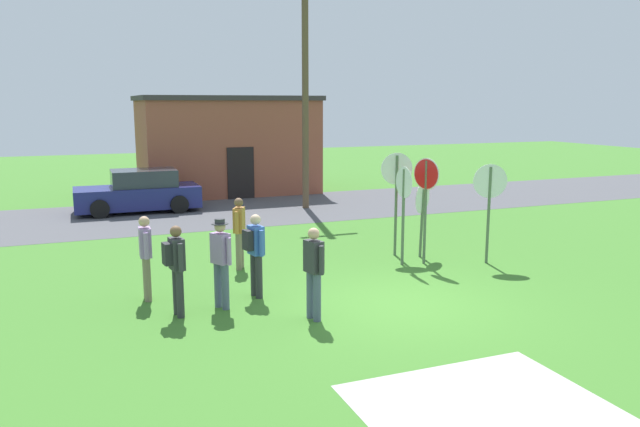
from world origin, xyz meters
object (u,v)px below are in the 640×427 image
object	(u,v)px
person_on_left	(176,264)
stop_sign_center_cluster	(422,206)
parked_car_on_street	(139,193)
person_with_sunhat	(255,249)
stop_sign_tallest	(404,198)
person_in_teal	(314,268)
stop_sign_leaning_right	(396,185)
person_in_blue	(146,253)
utility_pole	(305,90)
person_in_dark_shirt	(221,258)
person_near_signs	(239,229)
stop_sign_far_back	(489,195)
stop_sign_leaning_left	(426,192)

from	to	relation	value
person_on_left	stop_sign_center_cluster	bearing A→B (deg)	18.51
parked_car_on_street	person_with_sunhat	bearing A→B (deg)	-84.11
stop_sign_tallest	person_on_left	world-z (taller)	stop_sign_tallest
stop_sign_center_cluster	person_in_teal	bearing A→B (deg)	-142.13
parked_car_on_street	person_in_teal	xyz separation A→B (m)	(1.76, -12.80, 0.26)
stop_sign_leaning_right	person_in_blue	size ratio (longest dim) A/B	1.56
utility_pole	parked_car_on_street	size ratio (longest dim) A/B	1.92
stop_sign_center_cluster	person_in_dark_shirt	world-z (taller)	stop_sign_center_cluster
utility_pole	person_near_signs	size ratio (longest dim) A/B	4.90
stop_sign_tallest	person_with_sunhat	size ratio (longest dim) A/B	1.41
stop_sign_leaning_right	person_on_left	world-z (taller)	stop_sign_leaning_right
person_in_teal	stop_sign_center_cluster	bearing A→B (deg)	37.87
stop_sign_far_back	parked_car_on_street	bearing A→B (deg)	123.78
parked_car_on_street	person_in_blue	world-z (taller)	person_in_blue
stop_sign_leaning_right	person_near_signs	size ratio (longest dim) A/B	1.56
person_on_left	person_in_teal	distance (m)	2.51
person_in_teal	utility_pole	bearing A→B (deg)	70.20
person_on_left	person_near_signs	xyz separation A→B (m)	(1.89, 2.77, -0.03)
stop_sign_leaning_left	person_near_signs	size ratio (longest dim) A/B	1.52
person_on_left	person_in_teal	bearing A→B (deg)	-26.02
stop_sign_leaning_left	person_in_blue	world-z (taller)	stop_sign_leaning_left
stop_sign_far_back	person_on_left	distance (m)	7.72
stop_sign_tallest	person_in_teal	size ratio (longest dim) A/B	1.41
utility_pole	stop_sign_leaning_right	xyz separation A→B (m)	(-0.41, -7.65, -2.51)
person_near_signs	utility_pole	bearing A→B (deg)	59.16
stop_sign_leaning_right	person_in_blue	xyz separation A→B (m)	(-6.32, -1.38, -0.87)
person_on_left	person_in_dark_shirt	distance (m)	0.86
stop_sign_leaning_left	person_with_sunhat	bearing A→B (deg)	-167.38
stop_sign_far_back	person_on_left	size ratio (longest dim) A/B	1.44
stop_sign_far_back	stop_sign_leaning_left	distance (m)	1.54
stop_sign_far_back	person_near_signs	xyz separation A→B (m)	(-5.73, 1.73, -0.72)
person_in_blue	person_near_signs	xyz separation A→B (m)	(2.29, 1.60, 0.00)
person_in_blue	person_on_left	bearing A→B (deg)	-70.98
stop_sign_tallest	person_in_blue	world-z (taller)	stop_sign_tallest
parked_car_on_street	person_near_signs	size ratio (longest dim) A/B	2.55
person_near_signs	person_in_dark_shirt	distance (m)	2.84
stop_sign_leaning_right	person_in_dark_shirt	distance (m)	5.67
person_on_left	person_near_signs	size ratio (longest dim) A/B	1.00
stop_sign_center_cluster	person_in_teal	world-z (taller)	stop_sign_center_cluster
utility_pole	person_on_left	distance (m)	12.46
utility_pole	stop_sign_tallest	bearing A→B (deg)	-94.64
utility_pole	stop_sign_leaning_left	world-z (taller)	utility_pole
person_in_dark_shirt	person_near_signs	bearing A→B (deg)	68.64
stop_sign_far_back	person_in_teal	xyz separation A→B (m)	(-5.37, -2.14, -0.72)
stop_sign_leaning_left	stop_sign_leaning_right	size ratio (longest dim) A/B	0.98
utility_pole	person_with_sunhat	size ratio (longest dim) A/B	4.90
utility_pole	stop_sign_leaning_right	world-z (taller)	utility_pole
stop_sign_leaning_left	person_in_blue	bearing A→B (deg)	-176.56
person_in_teal	person_on_left	bearing A→B (deg)	153.98
stop_sign_tallest	person_with_sunhat	distance (m)	4.19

